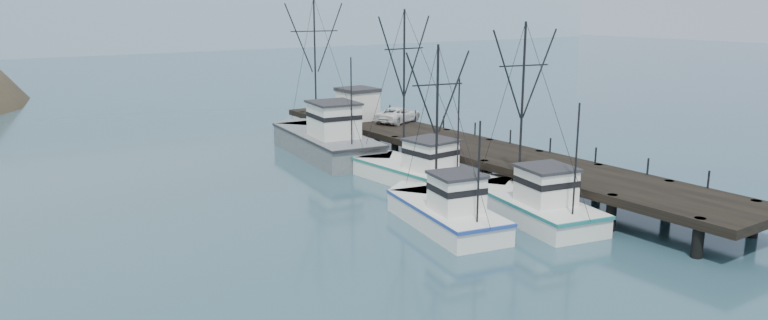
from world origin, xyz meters
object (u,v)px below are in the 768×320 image
(trawler_near, at_px, (528,202))
(work_vessel, at_px, (324,140))
(trawler_far, at_px, (414,171))
(pier, at_px, (463,147))
(pier_shed, at_px, (358,104))
(trawler_mid, at_px, (443,211))
(pickup_truck, at_px, (399,115))

(trawler_near, bearing_deg, work_vessel, 93.85)
(trawler_far, relative_size, work_vessel, 0.78)
(pier, distance_m, trawler_far, 5.36)
(work_vessel, xyz_separation_m, pier_shed, (5.19, 2.97, 2.19))
(trawler_far, bearing_deg, pier_shed, 72.14)
(trawler_mid, height_order, pickup_truck, trawler_mid)
(work_vessel, bearing_deg, trawler_mid, -100.65)
(trawler_mid, bearing_deg, pier_shed, 68.50)
(pier, relative_size, pickup_truck, 9.22)
(pier, xyz_separation_m, trawler_mid, (-9.50, -9.14, -0.87))
(pier_shed, bearing_deg, pickup_truck, -56.47)
(pier, relative_size, trawler_mid, 4.30)
(trawler_mid, xyz_separation_m, pier_shed, (8.87, 22.52, 2.60))
(pier, distance_m, trawler_mid, 13.21)
(pier, xyz_separation_m, trawler_near, (-4.41, -10.66, -0.87))
(trawler_mid, xyz_separation_m, work_vessel, (3.67, 19.55, 0.41))
(pier, relative_size, pier_shed, 13.75)
(trawler_near, height_order, pickup_truck, trawler_near)
(pier, distance_m, pickup_truck, 10.31)
(trawler_near, xyz_separation_m, work_vessel, (-1.42, 21.07, 0.41))
(pier, bearing_deg, pickup_truck, 81.60)
(pier, xyz_separation_m, trawler_far, (-5.22, -0.86, -0.87))
(pier, bearing_deg, work_vessel, 119.24)
(trawler_mid, height_order, trawler_far, trawler_far)
(pier_shed, distance_m, pickup_truck, 3.93)
(trawler_mid, bearing_deg, pier, 43.90)
(work_vessel, bearing_deg, pier, -60.76)
(trawler_mid, distance_m, pier_shed, 24.34)
(work_vessel, bearing_deg, trawler_far, -86.91)
(pier, height_order, trawler_mid, trawler_mid)
(trawler_far, relative_size, pier_shed, 3.75)
(trawler_far, height_order, pickup_truck, trawler_far)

